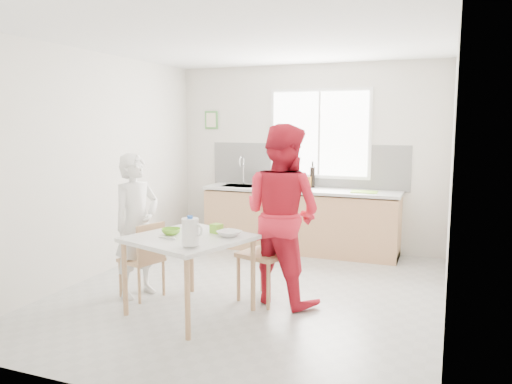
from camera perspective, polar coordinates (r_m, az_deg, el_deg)
ground at (r=5.60m, az=-0.73°, el=-11.47°), size 4.50×4.50×0.00m
room_shell at (r=5.29m, az=-0.76°, el=5.58°), size 4.50×4.50×4.50m
window at (r=7.35m, az=7.28°, el=6.62°), size 1.50×0.06×1.30m
backsplash at (r=7.44m, az=5.74°, el=2.99°), size 3.00×0.02×0.65m
picture_frame at (r=7.96m, az=-5.13°, el=8.19°), size 0.22×0.03×0.28m
kitchen_counter at (r=7.28m, az=5.01°, el=-3.53°), size 2.84×0.64×1.37m
dining_table at (r=4.90m, az=-7.65°, el=-5.96°), size 1.26×1.26×0.77m
chair_left at (r=5.47m, az=-12.57°, el=-7.21°), size 0.48×0.48×0.82m
chair_far at (r=5.30m, az=1.57°, el=-6.35°), size 0.59×0.59×1.01m
person_white at (r=5.50m, az=-13.48°, el=-3.74°), size 0.52×0.65×1.54m
person_red at (r=5.15m, az=3.00°, el=-2.54°), size 1.07×0.95×1.85m
bowl_green at (r=4.99m, az=-9.67°, el=-4.46°), size 0.24×0.24×0.06m
bowl_white at (r=4.85m, az=-3.08°, el=-4.76°), size 0.28×0.28×0.05m
milk_jug at (r=4.44m, az=-7.47°, el=-4.50°), size 0.21×0.15×0.26m
green_box at (r=5.00m, az=-4.54°, el=-4.18°), size 0.13×0.13×0.09m
spoon at (r=4.80m, az=-10.25°, el=-5.22°), size 0.16×0.02×0.01m
cutting_board at (r=6.94m, az=12.26°, el=0.01°), size 0.37×0.27×0.01m
wine_bottle_a at (r=7.27m, az=3.38°, el=1.76°), size 0.07×0.07×0.32m
wine_bottle_b at (r=7.33m, az=6.46°, el=1.70°), size 0.07×0.07×0.30m
jar_amber at (r=7.30m, az=6.11°, el=1.12°), size 0.06×0.06×0.16m
soap_bottle at (r=7.49m, az=0.30°, el=1.43°), size 0.10×0.10×0.18m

